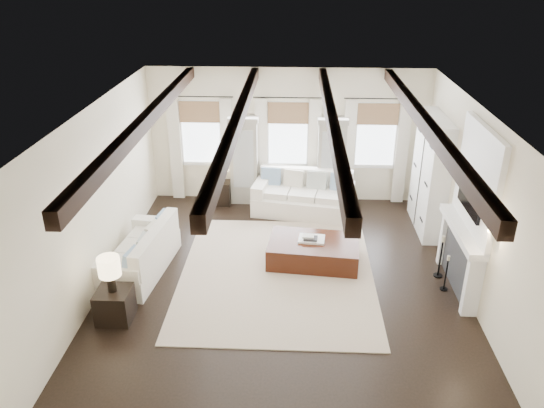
{
  "coord_description": "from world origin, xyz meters",
  "views": [
    {
      "loc": [
        0.18,
        -8.22,
        5.45
      ],
      "look_at": [
        -0.24,
        0.93,
        1.15
      ],
      "focal_mm": 35.0,
      "sensor_mm": 36.0,
      "label": 1
    }
  ],
  "objects_px": {
    "ottoman": "(313,252)",
    "side_table_back": "(223,193)",
    "side_table_front": "(115,305)",
    "sofa_back": "(304,196)",
    "sofa_left": "(142,254)"
  },
  "relations": [
    {
      "from": "sofa_left",
      "to": "ottoman",
      "type": "height_order",
      "value": "sofa_left"
    },
    {
      "from": "sofa_back",
      "to": "sofa_left",
      "type": "relative_size",
      "value": 1.11
    },
    {
      "from": "sofa_left",
      "to": "side_table_back",
      "type": "xyz_separation_m",
      "value": [
        1.12,
        3.08,
        -0.07
      ]
    },
    {
      "from": "sofa_back",
      "to": "side_table_back",
      "type": "bearing_deg",
      "value": 169.73
    },
    {
      "from": "sofa_left",
      "to": "ottoman",
      "type": "relative_size",
      "value": 1.26
    },
    {
      "from": "sofa_left",
      "to": "side_table_front",
      "type": "distance_m",
      "value": 1.48
    },
    {
      "from": "sofa_back",
      "to": "ottoman",
      "type": "bearing_deg",
      "value": -85.64
    },
    {
      "from": "side_table_back",
      "to": "side_table_front",
      "type": "bearing_deg",
      "value": -104.48
    },
    {
      "from": "sofa_left",
      "to": "ottoman",
      "type": "distance_m",
      "value": 3.28
    },
    {
      "from": "sofa_left",
      "to": "ottoman",
      "type": "bearing_deg",
      "value": 8.33
    },
    {
      "from": "ottoman",
      "to": "side_table_front",
      "type": "distance_m",
      "value": 3.83
    },
    {
      "from": "ottoman",
      "to": "side_table_back",
      "type": "xyz_separation_m",
      "value": [
        -2.12,
        2.6,
        0.06
      ]
    },
    {
      "from": "side_table_front",
      "to": "side_table_back",
      "type": "distance_m",
      "value": 4.71
    },
    {
      "from": "sofa_left",
      "to": "side_table_back",
      "type": "height_order",
      "value": "sofa_left"
    },
    {
      "from": "sofa_back",
      "to": "sofa_left",
      "type": "bearing_deg",
      "value": -138.44
    }
  ]
}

